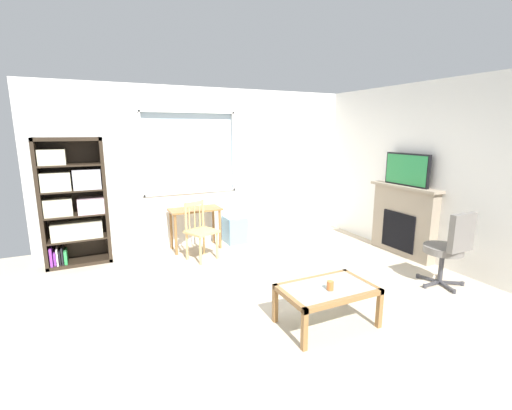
{
  "coord_description": "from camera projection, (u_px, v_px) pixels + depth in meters",
  "views": [
    {
      "loc": [
        -1.88,
        -3.58,
        1.99
      ],
      "look_at": [
        0.13,
        0.62,
        1.01
      ],
      "focal_mm": 24.93,
      "sensor_mm": 36.0,
      "label": 1
    }
  ],
  "objects": [
    {
      "name": "fireplace",
      "position": [
        403.0,
        220.0,
        5.71
      ],
      "size": [
        0.26,
        1.24,
        1.13
      ],
      "color": "gray",
      "rests_on": "ground"
    },
    {
      "name": "plastic_drawer_unit",
      "position": [
        235.0,
        229.0,
        6.4
      ],
      "size": [
        0.35,
        0.4,
        0.47
      ],
      "primitive_type": "cube",
      "color": "#72ADDB",
      "rests_on": "ground"
    },
    {
      "name": "desk_under_window",
      "position": [
        195.0,
        216.0,
        5.97
      ],
      "size": [
        0.85,
        0.43,
        0.7
      ],
      "color": "olive",
      "rests_on": "ground"
    },
    {
      "name": "office_chair",
      "position": [
        450.0,
        246.0,
        4.5
      ],
      "size": [
        0.56,
        0.58,
        1.0
      ],
      "color": "slate",
      "rests_on": "ground"
    },
    {
      "name": "bookshelf",
      "position": [
        73.0,
        201.0,
        5.23
      ],
      "size": [
        0.9,
        0.38,
        1.89
      ],
      "color": "#2D2319",
      "rests_on": "ground"
    },
    {
      "name": "sippy_cup",
      "position": [
        330.0,
        285.0,
        3.56
      ],
      "size": [
        0.07,
        0.07,
        0.09
      ],
      "primitive_type": "cylinder",
      "color": "orange",
      "rests_on": "coffee_table"
    },
    {
      "name": "wooden_chair",
      "position": [
        200.0,
        230.0,
        5.51
      ],
      "size": [
        0.54,
        0.53,
        0.9
      ],
      "color": "tan",
      "rests_on": "ground"
    },
    {
      "name": "wall_back_with_window",
      "position": [
        207.0,
        169.0,
        6.27
      ],
      "size": [
        5.47,
        0.15,
        2.7
      ],
      "color": "silver",
      "rests_on": "ground"
    },
    {
      "name": "ground",
      "position": [
        269.0,
        296.0,
        4.36
      ],
      "size": [
        6.47,
        5.91,
        0.02
      ],
      "primitive_type": "cube",
      "color": "beige"
    },
    {
      "name": "wall_right",
      "position": [
        436.0,
        174.0,
        5.27
      ],
      "size": [
        0.12,
        5.11,
        2.7
      ],
      "primitive_type": "cube",
      "color": "silver",
      "rests_on": "ground"
    },
    {
      "name": "coffee_table",
      "position": [
        327.0,
        292.0,
        3.64
      ],
      "size": [
        0.96,
        0.61,
        0.42
      ],
      "color": "#8C9E99",
      "rests_on": "ground"
    },
    {
      "name": "tv",
      "position": [
        407.0,
        170.0,
        5.53
      ],
      "size": [
        0.06,
        0.81,
        0.51
      ],
      "color": "black",
      "rests_on": "fireplace"
    }
  ]
}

